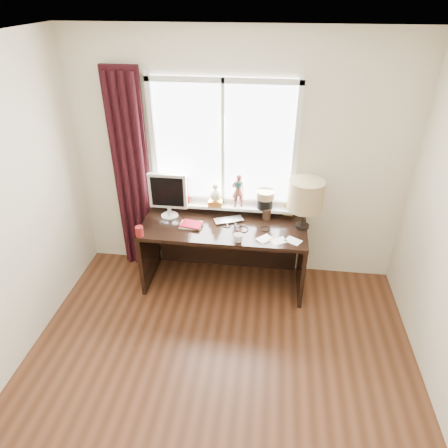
# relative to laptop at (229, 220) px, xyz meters

# --- Properties ---
(floor) EXTENTS (3.50, 4.00, 0.00)m
(floor) POSITION_rel_laptop_xyz_m (0.06, -1.73, -0.76)
(floor) COLOR #5B311C
(floor) RESTS_ON ground
(ceiling) EXTENTS (3.50, 4.00, 0.00)m
(ceiling) POSITION_rel_laptop_xyz_m (0.06, -1.73, 1.84)
(ceiling) COLOR white
(ceiling) RESTS_ON wall_back
(wall_back) EXTENTS (3.50, 0.00, 2.60)m
(wall_back) POSITION_rel_laptop_xyz_m (0.06, 0.27, 0.54)
(wall_back) COLOR beige
(wall_back) RESTS_ON ground
(laptop) EXTENTS (0.35, 0.29, 0.02)m
(laptop) POSITION_rel_laptop_xyz_m (0.00, 0.00, 0.00)
(laptop) COLOR silver
(laptop) RESTS_ON desk
(mug) EXTENTS (0.12, 0.12, 0.09)m
(mug) POSITION_rel_laptop_xyz_m (0.14, -0.38, 0.03)
(mug) COLOR white
(mug) RESTS_ON desk
(red_cup) EXTENTS (0.08, 0.08, 0.10)m
(red_cup) POSITION_rel_laptop_xyz_m (-0.84, -0.40, 0.04)
(red_cup) COLOR maroon
(red_cup) RESTS_ON desk
(window) EXTENTS (1.52, 0.22, 1.40)m
(window) POSITION_rel_laptop_xyz_m (-0.08, 0.22, 0.54)
(window) COLOR white
(window) RESTS_ON ground
(curtain) EXTENTS (0.38, 0.09, 2.25)m
(curtain) POSITION_rel_laptop_xyz_m (-1.07, 0.18, 0.35)
(curtain) COLOR black
(curtain) RESTS_ON floor
(desk) EXTENTS (1.70, 0.70, 0.75)m
(desk) POSITION_rel_laptop_xyz_m (-0.04, -0.00, -0.26)
(desk) COLOR black
(desk) RESTS_ON floor
(monitor) EXTENTS (0.40, 0.18, 0.49)m
(monitor) POSITION_rel_laptop_xyz_m (-0.64, 0.02, 0.27)
(monitor) COLOR beige
(monitor) RESTS_ON desk
(notebook_stack) EXTENTS (0.24, 0.18, 0.03)m
(notebook_stack) POSITION_rel_laptop_xyz_m (-0.37, -0.15, 0.00)
(notebook_stack) COLOR beige
(notebook_stack) RESTS_ON desk
(brush_holder) EXTENTS (0.09, 0.09, 0.25)m
(brush_holder) POSITION_rel_laptop_xyz_m (0.39, 0.10, 0.05)
(brush_holder) COLOR black
(brush_holder) RESTS_ON desk
(icon_frame) EXTENTS (0.10, 0.04, 0.13)m
(icon_frame) POSITION_rel_laptop_xyz_m (0.62, 0.20, 0.05)
(icon_frame) COLOR gold
(icon_frame) RESTS_ON desk
(table_lamp) EXTENTS (0.35, 0.35, 0.52)m
(table_lamp) POSITION_rel_laptop_xyz_m (0.76, -0.03, 0.35)
(table_lamp) COLOR black
(table_lamp) RESTS_ON desk
(loose_papers) EXTENTS (0.46, 0.20, 0.00)m
(loose_papers) POSITION_rel_laptop_xyz_m (0.53, -0.30, -0.01)
(loose_papers) COLOR white
(loose_papers) RESTS_ON desk
(desk_cables) EXTENTS (0.53, 0.21, 0.01)m
(desk_cables) POSITION_rel_laptop_xyz_m (0.18, -0.13, -0.01)
(desk_cables) COLOR black
(desk_cables) RESTS_ON desk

